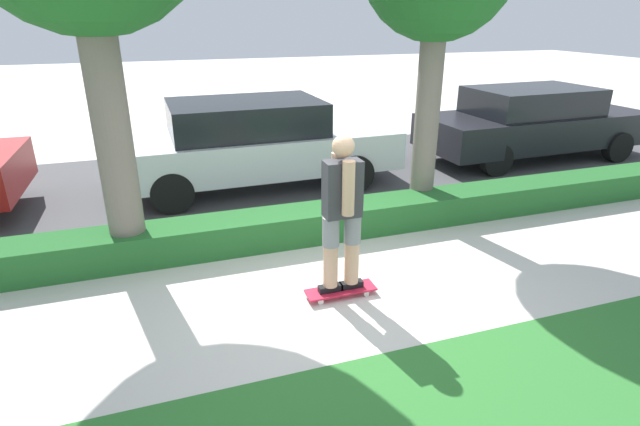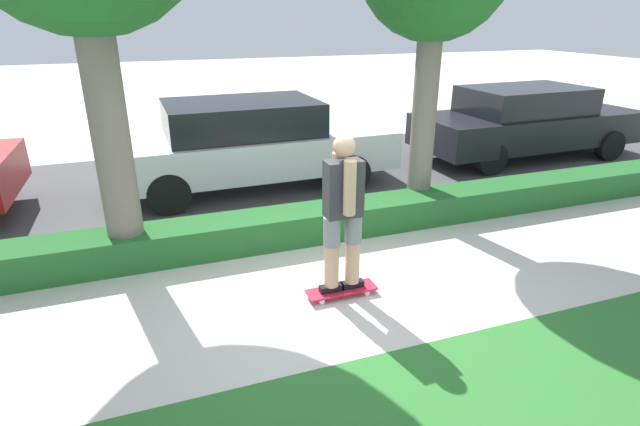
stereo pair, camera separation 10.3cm
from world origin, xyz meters
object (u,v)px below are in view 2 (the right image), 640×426
at_px(skater_person, 343,211).
at_px(parked_car_middle, 249,142).
at_px(skateboard, 342,290).
at_px(parked_car_rear, 526,121).

xyz_separation_m(skater_person, parked_car_middle, (-0.11, 3.98, -0.20)).
bearing_deg(skateboard, skater_person, -146.31).
bearing_deg(parked_car_rear, skateboard, -147.11).
height_order(skateboard, skater_person, skater_person).
relative_size(parked_car_middle, parked_car_rear, 1.01).
distance_m(skateboard, skater_person, 0.92).
xyz_separation_m(skateboard, parked_car_middle, (-0.11, 3.98, 0.72)).
bearing_deg(parked_car_middle, skater_person, -89.51).
bearing_deg(parked_car_rear, skater_person, -147.11).
bearing_deg(parked_car_middle, skateboard, -89.51).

